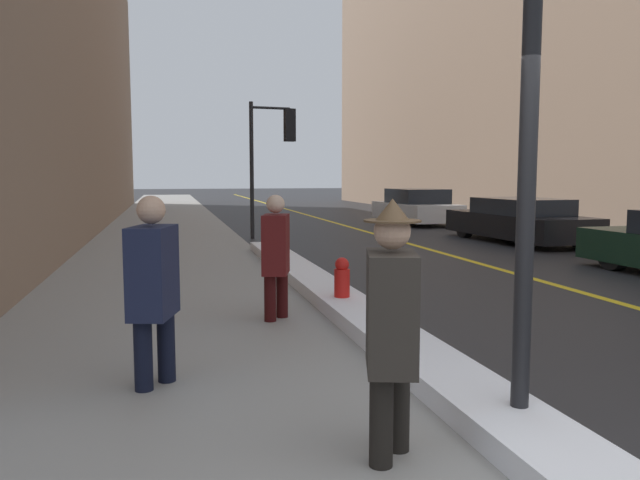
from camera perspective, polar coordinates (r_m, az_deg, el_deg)
sidewalk_slab at (r=17.56m, az=-13.75°, el=0.09°), size 4.00×80.00×0.01m
road_centre_stripe at (r=18.55m, az=5.12°, el=0.53°), size 0.16×80.00×0.00m
snow_bank_curb at (r=8.44m, az=1.43°, el=-5.33°), size 0.62×12.90×0.19m
building_facade_left at (r=23.42m, az=-26.98°, el=15.90°), size 6.00×36.00×12.10m
building_facade_right at (r=29.47m, az=18.24°, el=18.84°), size 6.00×36.00×16.94m
traffic_light_near at (r=17.51m, az=-4.12°, el=9.05°), size 1.31×0.41×3.73m
pedestrian_nearside at (r=3.80m, az=6.53°, el=-7.24°), size 0.42×0.55×1.61m
pedestrian_with_shoulder_bag at (r=5.26m, az=-14.98°, el=-3.75°), size 0.43×0.75×1.58m
pedestrian_in_glasses at (r=7.46m, az=-4.06°, el=-1.02°), size 0.41×0.55×1.51m
parked_car_black at (r=17.12m, az=17.71°, el=1.68°), size 1.96×4.70×1.15m
parked_car_white at (r=22.69m, az=8.77°, el=2.97°), size 1.98×4.19×1.26m
fire_hydrant at (r=8.01m, az=2.02°, el=-4.12°), size 0.20×0.20×0.70m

